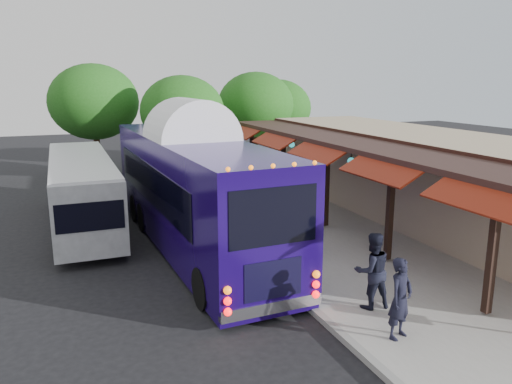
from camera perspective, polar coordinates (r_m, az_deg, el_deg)
name	(u,v)px	position (r m, az deg, el deg)	size (l,w,h in m)	color
ground	(278,283)	(14.76, 2.53, -10.30)	(90.00, 90.00, 0.00)	black
sidewalk	(352,225)	(20.32, 10.90, -3.78)	(10.00, 40.00, 0.15)	#9E9B93
curb	(235,240)	(18.24, -2.44, -5.47)	(0.20, 40.00, 0.16)	gray
station_shelter	(424,176)	(21.88, 18.62, 1.73)	(8.15, 20.00, 3.60)	tan
coach_bus	(193,185)	(17.33, -7.27, 0.76)	(3.30, 12.94, 4.10)	#190752
city_bus	(82,188)	(21.01, -19.28, 0.40)	(2.33, 10.38, 2.79)	gray
ped_a	(400,298)	(11.64, 16.18, -11.60)	(0.68, 0.44, 1.86)	black
ped_b	(372,270)	(12.90, 13.13, -8.73)	(0.95, 0.74, 1.96)	black
ped_c	(311,220)	(17.15, 6.28, -3.16)	(1.11, 0.46, 1.90)	black
ped_d	(287,202)	(19.58, 3.57, -1.16)	(1.20, 0.69, 1.85)	black
tree_left	(182,112)	(28.54, -8.42, 9.08)	(4.70, 4.70, 6.02)	#382314
tree_mid	(256,105)	(32.60, -0.04, 9.94)	(4.89, 4.89, 6.26)	#382314
tree_right	(278,108)	(34.40, 2.50, 9.55)	(4.52, 4.52, 5.79)	#382314
tree_far	(94,102)	(31.40, -18.02, 9.76)	(5.23, 5.23, 6.70)	#382314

